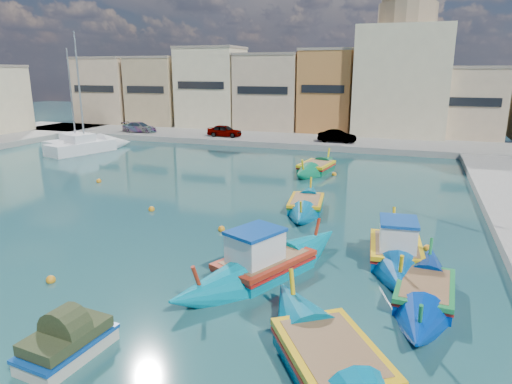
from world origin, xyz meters
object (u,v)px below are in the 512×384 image
at_px(luzzu_cyan_mid, 306,205).
at_px(yacht_midnorth, 87,142).
at_px(yacht_north, 98,145).
at_px(tender_near, 67,344).
at_px(luzzu_blue_cabin, 396,252).
at_px(church_block, 403,65).
at_px(luzzu_green, 316,168).
at_px(luzzu_blue_south, 425,293).
at_px(luzzu_turquoise_cabin, 264,266).
at_px(luzzu_cyan_south, 331,363).

bearing_deg(luzzu_cyan_mid, yacht_midnorth, 151.93).
distance_m(luzzu_cyan_mid, yacht_north, 27.83).
bearing_deg(tender_near, luzzu_blue_cabin, 50.52).
bearing_deg(church_block, yacht_midnorth, -150.99).
xyz_separation_m(luzzu_green, luzzu_blue_south, (8.05, -19.46, -0.03)).
bearing_deg(luzzu_blue_south, yacht_midnorth, 144.85).
relative_size(luzzu_turquoise_cabin, luzzu_blue_cabin, 1.13).
bearing_deg(luzzu_blue_south, luzzu_cyan_south, -115.24).
bearing_deg(luzzu_turquoise_cabin, luzzu_blue_cabin, 33.83).
height_order(luzzu_blue_cabin, luzzu_cyan_mid, luzzu_blue_cabin).
relative_size(luzzu_cyan_mid, luzzu_blue_south, 0.97).
relative_size(church_block, luzzu_cyan_south, 2.24).
relative_size(luzzu_turquoise_cabin, luzzu_cyan_south, 1.13).
height_order(luzzu_blue_cabin, yacht_north, yacht_north).
xyz_separation_m(luzzu_cyan_south, tender_near, (-7.16, -1.78, 0.11)).
relative_size(luzzu_blue_cabin, yacht_north, 0.69).
xyz_separation_m(luzzu_turquoise_cabin, tender_near, (-3.55, -6.94, 0.03)).
distance_m(tender_near, yacht_north, 36.17).
distance_m(tender_near, yacht_midnorth, 39.13).
relative_size(church_block, yacht_north, 1.55).
distance_m(church_block, luzzu_blue_south, 41.93).
distance_m(luzzu_blue_south, tender_near, 11.77).
height_order(luzzu_blue_cabin, luzzu_cyan_south, luzzu_blue_cabin).
height_order(luzzu_blue_south, luzzu_cyan_south, luzzu_cyan_south).
bearing_deg(yacht_north, luzzu_green, -6.79).
bearing_deg(luzzu_turquoise_cabin, luzzu_green, 96.00).
relative_size(luzzu_green, luzzu_cyan_south, 0.98).
relative_size(luzzu_green, tender_near, 2.98).
bearing_deg(luzzu_blue_cabin, luzzu_cyan_south, -98.40).
xyz_separation_m(luzzu_cyan_south, yacht_north, (-28.69, 27.29, 0.19)).
height_order(luzzu_blue_cabin, luzzu_blue_south, luzzu_blue_cabin).
height_order(luzzu_green, luzzu_blue_south, luzzu_green).
relative_size(luzzu_blue_cabin, luzzu_green, 1.02).
xyz_separation_m(luzzu_cyan_mid, yacht_midnorth, (-27.36, 14.59, 0.19)).
relative_size(church_block, luzzu_turquoise_cabin, 1.98).
bearing_deg(tender_near, luzzu_blue_south, 35.70).
relative_size(yacht_north, yacht_midnorth, 1.14).
relative_size(luzzu_blue_cabin, tender_near, 3.03).
bearing_deg(yacht_midnorth, luzzu_cyan_mid, -28.07).
height_order(luzzu_cyan_mid, tender_near, luzzu_cyan_mid).
distance_m(luzzu_turquoise_cabin, yacht_midnorth, 36.57).
bearing_deg(luzzu_blue_cabin, luzzu_green, 113.14).
distance_m(luzzu_cyan_mid, yacht_midnorth, 31.00).
relative_size(luzzu_blue_cabin, luzzu_cyan_south, 1.00).
relative_size(church_block, yacht_midnorth, 1.77).
distance_m(church_block, yacht_midnorth, 36.37).
bearing_deg(luzzu_cyan_mid, church_block, 83.40).
distance_m(luzzu_green, yacht_midnorth, 26.15).
distance_m(luzzu_blue_cabin, luzzu_cyan_mid, 7.94).
height_order(luzzu_green, yacht_north, yacht_north).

